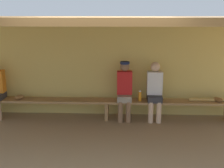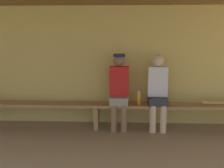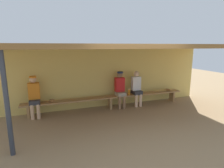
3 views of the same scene
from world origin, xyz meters
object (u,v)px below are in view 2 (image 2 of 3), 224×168
bench (96,107)px  player_in_blue (158,89)px  player_shirtless_tan (119,88)px  water_bottle_blue (139,98)px

bench → player_in_blue: 1.14m
player_shirtless_tan → player_in_blue: (0.68, -0.00, -0.02)m
player_in_blue → water_bottle_blue: (-0.33, -0.03, -0.16)m
bench → player_in_blue: size_ratio=4.49×
water_bottle_blue → bench: bearing=177.6°
water_bottle_blue → player_in_blue: bearing=6.0°
bench → player_in_blue: bearing=0.2°
player_shirtless_tan → water_bottle_blue: 0.39m
player_shirtless_tan → player_in_blue: 0.68m
bench → player_shirtless_tan: 0.54m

